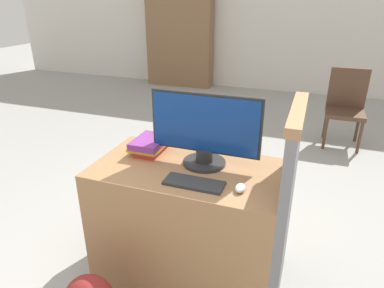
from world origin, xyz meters
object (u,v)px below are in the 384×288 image
(monitor, at_px, (205,131))
(mouse, at_px, (240,188))
(book_stack, at_px, (150,145))
(far_chair, at_px, (346,104))
(keyboard, at_px, (194,183))

(monitor, distance_m, mouse, 0.41)
(monitor, distance_m, book_stack, 0.42)
(monitor, bearing_deg, far_chair, 70.10)
(monitor, bearing_deg, keyboard, -84.59)
(keyboard, bearing_deg, book_stack, 144.24)
(monitor, xyz_separation_m, book_stack, (-0.38, 0.04, -0.16))
(monitor, height_order, book_stack, monitor)
(mouse, relative_size, book_stack, 0.32)
(book_stack, bearing_deg, far_chair, 62.72)
(keyboard, height_order, mouse, mouse)
(keyboard, relative_size, far_chair, 0.35)
(monitor, height_order, keyboard, monitor)
(monitor, xyz_separation_m, keyboard, (0.02, -0.25, -0.20))
(monitor, relative_size, book_stack, 2.51)
(mouse, height_order, book_stack, book_stack)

